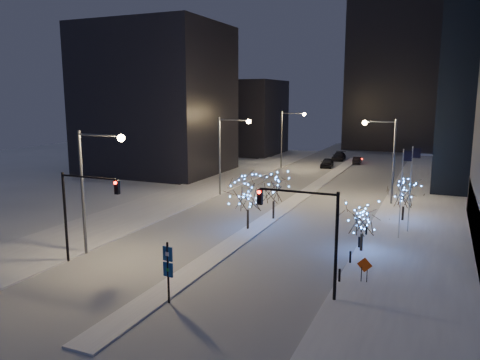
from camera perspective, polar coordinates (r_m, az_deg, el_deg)
The scene contains 25 objects.
ground at distance 33.36m, azimuth -7.32°, elevation -12.15°, with size 160.00×160.00×0.00m, color white.
road at distance 64.71m, azimuth 8.67°, elevation -1.17°, with size 20.00×130.00×0.02m, color #9DA2AB.
median at distance 59.97m, azimuth 7.44°, elevation -1.98°, with size 2.00×80.00×0.15m, color white.
east_sidewalk at distance 48.10m, azimuth 21.52°, elevation -5.67°, with size 10.00×90.00×0.15m, color white.
west_sidewalk at distance 56.67m, azimuth -9.21°, elevation -2.74°, with size 8.00×90.00×0.15m, color white.
filler_west_near at distance 79.66m, azimuth -10.23°, elevation 9.58°, with size 22.00×18.00×24.00m, color black.
filler_west_far at distance 105.26m, azimuth -0.11°, elevation 7.67°, with size 18.00×16.00×16.00m, color black.
horizon_block at distance 119.13m, azimuth 19.12°, elevation 13.68°, with size 24.00×14.00×42.00m, color black.
street_lamp_w_near at distance 38.29m, azimuth -17.58°, elevation 0.49°, with size 4.40×0.56×10.00m.
street_lamp_w_mid at distance 59.26m, azimuth -1.58°, elevation 4.25°, with size 4.40×0.56×10.00m.
street_lamp_w_far at distance 82.51m, azimuth 5.81°, elevation 5.88°, with size 4.40×0.56×10.00m.
street_lamp_east at distance 57.06m, azimuth 17.38°, elevation 3.51°, with size 3.90×0.56×10.00m.
traffic_signal_west at distance 36.82m, azimuth -18.88°, elevation -2.71°, with size 5.26×0.43×7.00m.
traffic_signal_east at distance 29.38m, azimuth 8.74°, elevation -5.47°, with size 5.26×0.43×7.00m.
flagpoles at distance 44.44m, azimuth 19.68°, elevation -0.56°, with size 1.35×2.60×8.00m.
bollards at distance 38.79m, azimuth 13.83°, elevation -8.18°, with size 0.16×12.16×0.90m.
car_near at distance 85.29m, azimuth 10.57°, elevation 2.06°, with size 1.94×4.83×1.65m, color black.
car_mid at distance 91.23m, azimuth 14.09°, elevation 2.35°, with size 1.39×4.00×1.32m, color black.
car_far at distance 95.27m, azimuth 11.96°, elevation 2.84°, with size 2.26×5.55×1.61m, color #212227.
holiday_tree_median_near at distance 44.14m, azimuth 0.97°, elevation -1.75°, with size 5.20×5.20×5.16m.
holiday_tree_median_far at distance 47.96m, azimuth 4.13°, elevation -1.02°, with size 3.67×3.67×4.81m.
holiday_tree_plaza_near at distance 39.32m, azimuth 14.70°, elevation -4.69°, with size 3.50×3.50×4.06m.
holiday_tree_plaza_far at distance 50.16m, azimuth 19.37°, elevation -1.64°, with size 3.76×3.76×4.26m.
wayfinding_sign at distance 29.32m, azimuth -8.77°, elevation -10.34°, with size 0.70×0.18×3.93m.
construction_sign at distance 33.33m, azimuth 14.94°, elevation -10.23°, with size 1.06×0.15×1.74m.
Camera 1 is at (15.97, -26.42, 12.64)m, focal length 35.00 mm.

